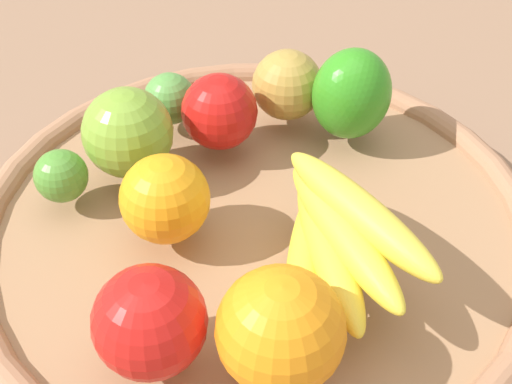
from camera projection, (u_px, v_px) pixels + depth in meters
ground_plane at (256, 242)px, 0.59m from camera, size 2.40×2.40×0.00m
basket at (256, 226)px, 0.58m from camera, size 0.47×0.47×0.04m
apple_3 at (287, 85)px, 0.65m from camera, size 0.09×0.09×0.07m
orange_1 at (165, 199)px, 0.53m from camera, size 0.07×0.07×0.07m
banana_bunch at (334, 240)px, 0.50m from camera, size 0.15×0.16×0.07m
lime_0 at (170, 99)px, 0.64m from camera, size 0.05×0.05×0.05m
lime_1 at (61, 176)px, 0.57m from camera, size 0.06×0.06×0.04m
orange_0 at (281, 330)px, 0.43m from camera, size 0.08×0.08×0.08m
bell_pepper at (353, 94)px, 0.62m from camera, size 0.09×0.08×0.08m
apple_2 at (128, 133)px, 0.58m from camera, size 0.09×0.09×0.08m
apple_1 at (150, 322)px, 0.44m from camera, size 0.10×0.10×0.07m
apple_0 at (219, 112)px, 0.61m from camera, size 0.09×0.09×0.07m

